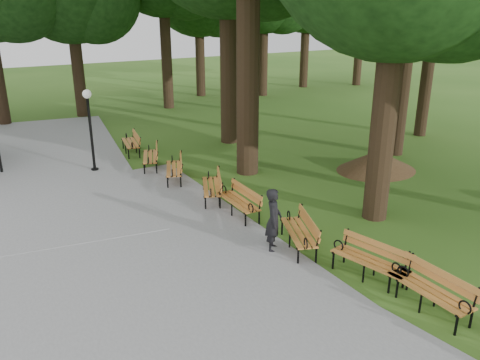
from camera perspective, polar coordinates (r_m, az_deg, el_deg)
ground at (r=10.76m, az=15.89°, el=-13.56°), size 100.00×100.00×0.00m
path at (r=10.90m, az=-11.50°, el=-12.51°), size 12.00×38.00×0.06m
person at (r=11.97m, az=3.99°, el=-4.76°), size 0.69×0.71×1.65m
lamp_post at (r=18.37m, az=-17.45°, el=7.57°), size 0.32×0.32×3.05m
dirt_mound at (r=18.81m, az=15.89°, el=2.24°), size 2.66×2.66×0.76m
bench_2 at (r=10.57m, az=21.49°, el=-12.08°), size 0.70×1.92×0.88m
bench_3 at (r=11.26m, az=15.12°, el=-9.29°), size 0.99×1.99×0.88m
bench_4 at (r=12.28m, az=6.93°, el=-6.17°), size 1.35×2.00×0.88m
bench_5 at (r=14.07m, az=-0.19°, el=-2.57°), size 0.76×1.94×0.88m
bench_6 at (r=15.26m, az=-3.42°, el=-0.80°), size 1.41×1.99×0.88m
bench_7 at (r=17.12m, az=-7.84°, el=1.34°), size 1.37×1.99×0.88m
bench_8 at (r=18.66m, az=-10.58°, el=2.72°), size 1.32×2.00×0.88m
bench_9 at (r=20.76m, az=-12.82°, el=4.28°), size 1.01×1.99×0.88m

